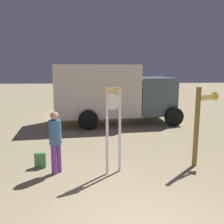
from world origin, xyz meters
TOP-DOWN VIEW (x-y plane):
  - standing_clock at (-0.24, 2.61)m, footprint 0.45×0.26m
  - arrow_sign at (2.44, 3.09)m, footprint 1.02×0.77m
  - person_near_clock at (-1.76, 2.67)m, footprint 0.32×0.32m
  - backpack at (-2.27, 3.10)m, footprint 0.31×0.18m
  - box_truck_near at (0.10, 8.64)m, footprint 6.32×3.19m

SIDE VIEW (x-z plane):
  - backpack at x=-2.27m, z-range -0.01..0.42m
  - person_near_clock at x=-1.76m, z-range 0.10..1.77m
  - standing_clock at x=-0.24m, z-range 0.26..2.55m
  - arrow_sign at x=2.44m, z-range 0.39..2.66m
  - box_truck_near at x=0.10m, z-range 0.12..3.04m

